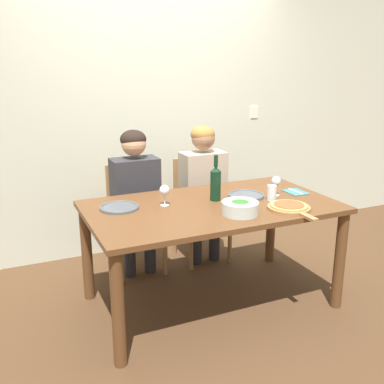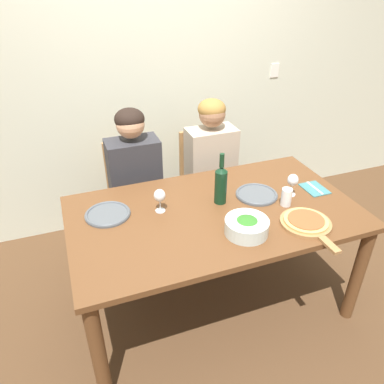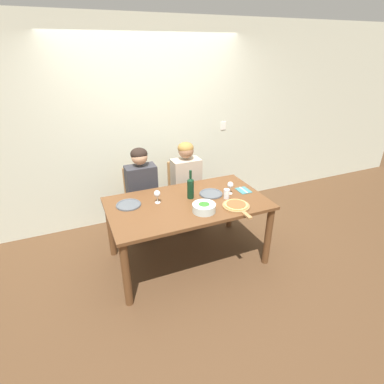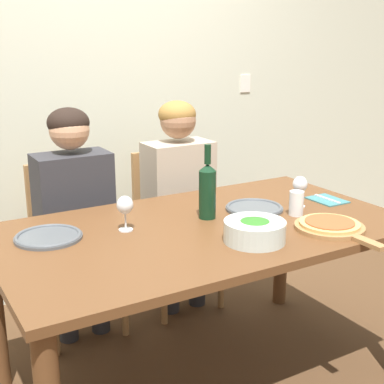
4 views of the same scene
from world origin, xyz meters
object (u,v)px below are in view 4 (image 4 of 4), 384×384
Objects in this scene: chair_right at (171,222)px; water_tumbler at (296,203)px; person_woman at (75,203)px; wine_glass_left at (125,207)px; pizza_on_board at (331,226)px; chair_left at (71,241)px; wine_glass_right at (300,186)px; fork_on_napkin at (327,200)px; wine_bottle at (207,189)px; broccoli_bowl at (255,231)px; dinner_plate_right at (254,208)px; dinner_plate_left at (48,237)px; person_man at (180,187)px.

chair_right is 0.98m from water_tumbler.
person_woman is 0.61m from wine_glass_left.
pizza_on_board is 3.85× the size of water_tumbler.
chair_left is at bearing 92.01° from wine_glass_left.
fork_on_napkin is at bearing 1.53° from wine_glass_right.
pizza_on_board is (0.16, -1.14, 0.29)m from chair_right.
wine_bottle reaches higher than broccoli_bowl.
chair_left and chair_right have the same top height.
wine_bottle reaches higher than chair_left.
pizza_on_board is (0.36, -0.05, -0.03)m from broccoli_bowl.
person_woman reaches higher than chair_left.
dinner_plate_right is at bearing -43.95° from person_woman.
pizza_on_board is 0.44m from fork_on_napkin.
fork_on_napkin is (0.65, 0.27, -0.04)m from broccoli_bowl.
chair_right reaches higher than broccoli_bowl.
dinner_plate_left is 1.10m from water_tumbler.
dinner_plate_right is (0.05, -0.64, 0.04)m from person_man.
wine_glass_left is (-0.38, 0.03, -0.03)m from wine_bottle.
dinner_plate_right is 1.51× the size of fork_on_napkin.
dinner_plate_right is 2.41× the size of water_tumbler.
broccoli_bowl is 0.40m from water_tumbler.
broccoli_bowl is at bearing -150.13° from wine_glass_right.
person_woman is 3.64× the size of wine_bottle.
wine_bottle is 2.23× the size of wine_glass_left.
chair_right is 1.15m from broccoli_bowl.
water_tumbler is at bearing -79.89° from chair_right.
dinner_plate_right is (0.66, -0.75, 0.29)m from chair_left.
chair_left is at bearing 130.56° from water_tumbler.
person_man is (0.62, 0.00, 0.00)m from person_woman.
dinner_plate_left is at bearing -144.60° from chair_right.
water_tumbler is at bearing -54.16° from dinner_plate_right.
wine_glass_right reaches higher than chair_left.
person_woman is at bearing 146.68° from fork_on_napkin.
pizza_on_board is at bearing -25.07° from dinner_plate_left.
pizza_on_board reaches higher than dinner_plate_right.
person_man is 0.84m from fork_on_napkin.
wine_glass_left is at bearing -134.79° from person_man.
dinner_plate_left is (-0.90, -0.64, 0.29)m from chair_right.
pizza_on_board is (0.78, -1.03, 0.05)m from person_woman.
dinner_plate_right is 0.20m from water_tumbler.
water_tumbler reaches higher than dinner_plate_left.
pizza_on_board is 0.34m from wine_glass_right.
wine_glass_right is at bearing -38.92° from person_woman.
wine_bottle is at bearing 173.59° from fork_on_napkin.
dinner_plate_right is at bearing 106.33° from pizza_on_board.
chair_right is at bearing 119.04° from fork_on_napkin.
fork_on_napkin is (0.29, 0.32, -0.01)m from pizza_on_board.
chair_right is 0.97m from fork_on_napkin.
chair_left is 1.20m from broccoli_bowl.
wine_glass_left reaches higher than pizza_on_board.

